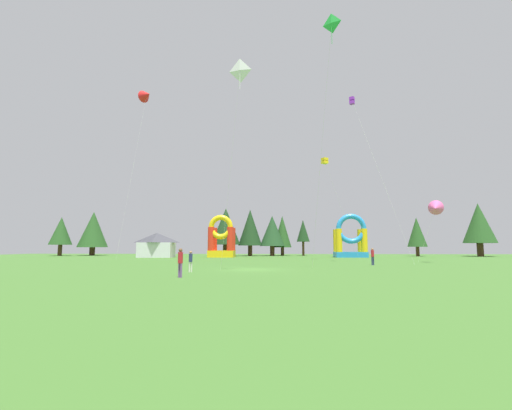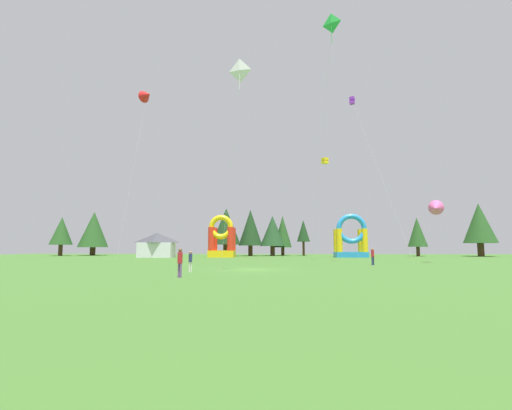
# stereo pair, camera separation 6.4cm
# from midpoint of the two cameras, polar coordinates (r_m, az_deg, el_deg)

# --- Properties ---
(ground_plane) EXTENTS (120.00, 120.00, 0.00)m
(ground_plane) POSITION_cam_midpoint_polar(r_m,az_deg,el_deg) (30.52, -0.77, -9.95)
(ground_plane) COLOR #3D6B28
(kite_yellow_box) EXTENTS (5.63, 3.70, 14.24)m
(kite_yellow_box) POSITION_cam_midpoint_polar(r_m,az_deg,el_deg) (52.97, 10.57, 6.70)
(kite_yellow_box) COLOR yellow
(kite_yellow_box) RESTS_ON ground_plane
(kite_green_diamond) EXTENTS (1.94, 6.08, 20.56)m
(kite_green_diamond) POSITION_cam_midpoint_polar(r_m,az_deg,el_deg) (34.03, 11.48, 25.57)
(kite_green_diamond) COLOR green
(kite_green_diamond) RESTS_ON ground_plane
(kite_white_diamond) EXTENTS (2.39, 3.16, 15.69)m
(kite_white_diamond) POSITION_cam_midpoint_polar(r_m,az_deg,el_deg) (29.59, -2.64, 19.88)
(kite_white_diamond) COLOR white
(kite_white_diamond) RESTS_ON ground_plane
(kite_purple_box) EXTENTS (5.78, 3.08, 19.55)m
(kite_purple_box) POSITION_cam_midpoint_polar(r_m,az_deg,el_deg) (46.88, 14.65, 15.23)
(kite_purple_box) COLOR purple
(kite_purple_box) RESTS_ON ground_plane
(kite_red_delta) EXTENTS (3.74, 4.54, 26.94)m
(kite_red_delta) POSITION_cam_midpoint_polar(r_m,az_deg,el_deg) (64.02, -16.64, 15.96)
(kite_red_delta) COLOR red
(kite_red_delta) RESTS_ON ground_plane
(kite_pink_delta) EXTENTS (3.08, 2.34, 7.23)m
(kite_pink_delta) POSITION_cam_midpoint_polar(r_m,az_deg,el_deg) (47.13, 26.00, -0.42)
(kite_pink_delta) COLOR #EA599E
(kite_pink_delta) RESTS_ON ground_plane
(person_midfield) EXTENTS (0.38, 0.38, 1.71)m
(person_midfield) POSITION_cam_midpoint_polar(r_m,az_deg,el_deg) (39.09, 17.56, -7.38)
(person_midfield) COLOR navy
(person_midfield) RESTS_ON ground_plane
(person_near_camera) EXTENTS (0.42, 0.42, 1.76)m
(person_near_camera) POSITION_cam_midpoint_polar(r_m,az_deg,el_deg) (23.19, -11.71, -8.35)
(person_near_camera) COLOR #724C8C
(person_near_camera) RESTS_ON ground_plane
(person_far_side) EXTENTS (0.34, 0.34, 1.54)m
(person_far_side) POSITION_cam_midpoint_polar(r_m,az_deg,el_deg) (27.69, -10.16, -8.32)
(person_far_side) COLOR silver
(person_far_side) RESTS_ON ground_plane
(inflatable_orange_dome) EXTENTS (4.36, 3.97, 7.18)m
(inflatable_orange_dome) POSITION_cam_midpoint_polar(r_m,az_deg,el_deg) (63.64, -5.39, -5.59)
(inflatable_orange_dome) COLOR yellow
(inflatable_orange_dome) RESTS_ON ground_plane
(inflatable_yellow_castle) EXTENTS (5.28, 3.81, 7.35)m
(inflatable_yellow_castle) POSITION_cam_midpoint_polar(r_m,az_deg,el_deg) (64.92, 14.41, -5.35)
(inflatable_yellow_castle) COLOR #268CD8
(inflatable_yellow_castle) RESTS_ON ground_plane
(festival_tent) EXTENTS (5.71, 3.40, 4.13)m
(festival_tent) POSITION_cam_midpoint_polar(r_m,az_deg,el_deg) (64.64, -15.18, -6.01)
(festival_tent) COLOR silver
(festival_tent) RESTS_ON ground_plane
(tree_row_0) EXTENTS (4.35, 4.35, 7.68)m
(tree_row_0) POSITION_cam_midpoint_polar(r_m,az_deg,el_deg) (83.13, -27.98, -3.59)
(tree_row_0) COLOR #4C331E
(tree_row_0) RESTS_ON ground_plane
(tree_row_1) EXTENTS (6.05, 6.05, 9.05)m
(tree_row_1) POSITION_cam_midpoint_polar(r_m,az_deg,el_deg) (83.83, -23.92, -3.49)
(tree_row_1) COLOR #4C331E
(tree_row_1) RESTS_ON ground_plane
(tree_row_2) EXTENTS (5.67, 5.67, 9.21)m
(tree_row_2) POSITION_cam_midpoint_polar(r_m,az_deg,el_deg) (71.55, -4.73, -3.35)
(tree_row_2) COLOR #4C331E
(tree_row_2) RESTS_ON ground_plane
(tree_row_3) EXTENTS (4.69, 4.69, 9.12)m
(tree_row_3) POSITION_cam_midpoint_polar(r_m,az_deg,el_deg) (72.98, -0.94, -3.53)
(tree_row_3) COLOR #4C331E
(tree_row_3) RESTS_ON ground_plane
(tree_row_4) EXTENTS (4.97, 4.97, 7.93)m
(tree_row_4) POSITION_cam_midpoint_polar(r_m,az_deg,el_deg) (73.71, 2.50, -4.06)
(tree_row_4) COLOR #4C331E
(tree_row_4) RESTS_ON ground_plane
(tree_row_5) EXTENTS (3.64, 3.64, 8.02)m
(tree_row_5) POSITION_cam_midpoint_polar(r_m,az_deg,el_deg) (74.91, 4.07, -4.15)
(tree_row_5) COLOR #4C331E
(tree_row_5) RESTS_ON ground_plane
(tree_row_6) EXTENTS (2.59, 2.59, 7.14)m
(tree_row_6) POSITION_cam_midpoint_polar(r_m,az_deg,el_deg) (74.50, 7.27, -4.03)
(tree_row_6) COLOR #4C331E
(tree_row_6) RESTS_ON ground_plane
(tree_row_7) EXTENTS (3.59, 3.59, 7.31)m
(tree_row_7) POSITION_cam_midpoint_polar(r_m,az_deg,el_deg) (76.35, 23.61, -3.90)
(tree_row_7) COLOR #4C331E
(tree_row_7) RESTS_ON ground_plane
(tree_row_8) EXTENTS (5.77, 5.77, 9.89)m
(tree_row_8) POSITION_cam_midpoint_polar(r_m,az_deg,el_deg) (80.20, 31.22, -2.44)
(tree_row_8) COLOR #4C331E
(tree_row_8) RESTS_ON ground_plane
(tree_row_9) EXTENTS (3.93, 3.93, 8.29)m
(tree_row_9) POSITION_cam_midpoint_polar(r_m,az_deg,el_deg) (82.25, 31.06, -3.00)
(tree_row_9) COLOR #4C331E
(tree_row_9) RESTS_ON ground_plane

